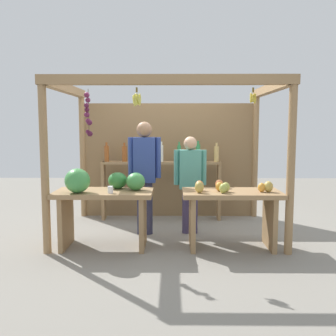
{
  "coord_description": "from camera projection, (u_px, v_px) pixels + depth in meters",
  "views": [
    {
      "loc": [
        0.06,
        -5.67,
        1.6
      ],
      "look_at": [
        0.0,
        -0.2,
        1.0
      ],
      "focal_mm": 40.7,
      "sensor_mm": 36.0,
      "label": 1
    }
  ],
  "objects": [
    {
      "name": "ground_plane",
      "position": [
        168.0,
        231.0,
        5.81
      ],
      "size": [
        12.0,
        12.0,
        0.0
      ],
      "primitive_type": "plane",
      "color": "gray",
      "rests_on": "ground"
    },
    {
      "name": "market_stall",
      "position": [
        168.0,
        144.0,
        6.11
      ],
      "size": [
        3.16,
        2.13,
        2.22
      ],
      "color": "#99754C",
      "rests_on": "ground"
    },
    {
      "name": "fruit_counter_left",
      "position": [
        103.0,
        197.0,
        4.98
      ],
      "size": [
        1.28,
        0.73,
        1.07
      ],
      "color": "#99754C",
      "rests_on": "ground"
    },
    {
      "name": "fruit_counter_right",
      "position": [
        231.0,
        205.0,
        4.98
      ],
      "size": [
        1.28,
        0.64,
        0.9
      ],
      "color": "#99754C",
      "rests_on": "ground"
    },
    {
      "name": "bottle_shelf_unit",
      "position": [
        161.0,
        173.0,
        6.47
      ],
      "size": [
        2.03,
        0.22,
        1.35
      ],
      "color": "#99754C",
      "rests_on": "ground"
    },
    {
      "name": "vendor_man",
      "position": [
        145.0,
        167.0,
        5.57
      ],
      "size": [
        0.48,
        0.23,
        1.66
      ],
      "rotation": [
        0.0,
        0.0,
        0.06
      ],
      "color": "#2F304B",
      "rests_on": "ground"
    },
    {
      "name": "vendor_woman",
      "position": [
        190.0,
        177.0,
        5.63
      ],
      "size": [
        0.48,
        0.2,
        1.45
      ],
      "rotation": [
        0.0,
        0.0,
        -0.12
      ],
      "color": "#42395E",
      "rests_on": "ground"
    }
  ]
}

